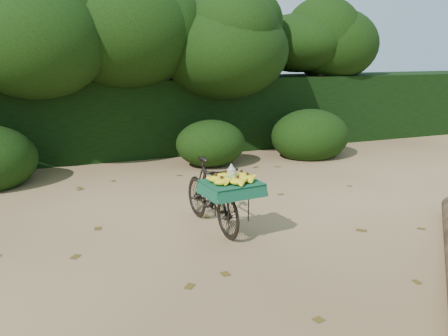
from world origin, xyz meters
name	(u,v)px	position (x,y,z in m)	size (l,w,h in m)	color
ground	(216,251)	(0.00, 0.00, 0.00)	(80.00, 80.00, 0.00)	tan
vendor_bicycle	(212,194)	(0.23, 0.77, 0.51)	(0.76, 1.76, 0.99)	black
hedge_backdrop	(124,117)	(0.00, 6.30, 0.90)	(26.00, 1.80, 1.80)	black
tree_row	(98,73)	(-0.65, 5.50, 2.00)	(14.50, 2.00, 4.00)	black
bush_clumps	(166,149)	(0.50, 4.30, 0.45)	(8.80, 1.70, 0.90)	black
leaf_litter	(200,233)	(0.00, 0.65, 0.01)	(7.00, 7.30, 0.01)	#533E16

